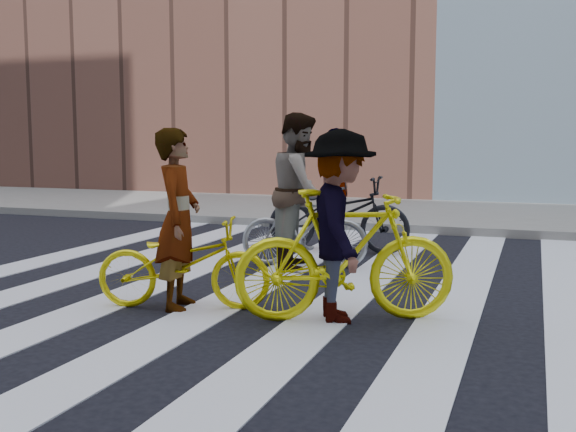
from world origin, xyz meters
The scene contains 11 objects.
ground centered at (0.00, 0.00, 0.00)m, with size 100.00×100.00×0.00m, color black.
sidewalk_far centered at (0.00, 7.50, 0.07)m, with size 100.00×5.00×0.15m, color gray.
zebra_crosswalk centered at (0.00, 0.00, 0.01)m, with size 8.25×10.00×0.01m.
bike_yellow_left centered at (-0.83, -0.94, 0.45)m, with size 0.59×1.69×0.89m, color yellow.
bike_silver_mid centered at (-0.41, 1.46, 0.49)m, with size 0.46×1.64×0.99m, color #95979E.
bike_yellow_right centered at (0.77, -0.84, 0.60)m, with size 0.57×2.00×1.20m, color #FFF80E.
bike_dark_rear centered at (-0.33, 2.76, 0.56)m, with size 0.74×2.12×1.11m, color black.
rider_left centered at (-0.88, -0.94, 0.88)m, with size 0.64×0.42×1.75m, color slate.
rider_mid centered at (-0.46, 1.46, 0.99)m, with size 0.96×0.75×1.97m, color slate.
rider_right centered at (0.72, -0.84, 0.87)m, with size 1.12×0.64×1.74m, color slate.
rider_rear centered at (-0.38, 2.76, 0.90)m, with size 1.06×0.44×1.80m, color slate.
Camera 1 is at (2.35, -6.63, 1.65)m, focal length 42.00 mm.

